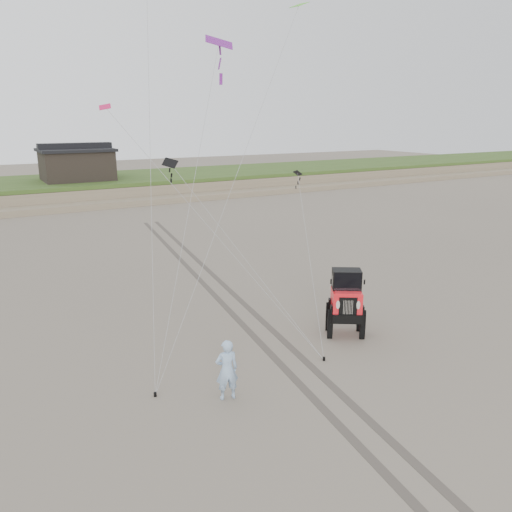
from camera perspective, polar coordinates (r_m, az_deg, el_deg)
The scene contains 9 objects.
ground at distance 15.16m, azimuth 1.43°, elevation -12.85°, with size 160.00×160.00×0.00m, color #6B6054.
dune_ridge at distance 49.77m, azimuth -21.94°, elevation 6.96°, with size 160.00×14.25×1.73m.
cabin at distance 49.35m, azimuth -19.82°, elevation 9.93°, with size 6.40×5.40×3.35m.
jeep at distance 17.27m, azimuth 10.22°, elevation -6.10°, with size 2.13×4.93×1.84m, color #FF1D25, non-canonical shape.
man at distance 13.40m, azimuth -3.35°, elevation -12.84°, with size 0.61×0.40×1.68m, color #92AFE2.
kite_flock at distance 22.00m, azimuth -3.59°, elevation 22.73°, with size 8.93×4.28×8.13m.
stake_main at distance 14.10m, azimuth -11.45°, elevation -15.24°, with size 0.08×0.08×0.12m, color black.
stake_aux at distance 15.77m, azimuth 7.78°, elevation -11.57°, with size 0.08×0.08×0.12m, color black.
tire_tracks at distance 22.53m, azimuth -4.89°, elevation -3.22°, with size 5.22×29.74×0.01m.
Camera 1 is at (-7.02, -11.36, 7.17)m, focal length 35.00 mm.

